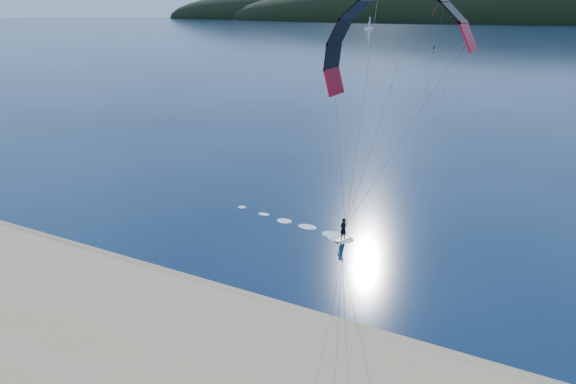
{
  "coord_description": "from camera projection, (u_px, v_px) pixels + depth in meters",
  "views": [
    {
      "loc": [
        18.21,
        -16.17,
        15.68
      ],
      "look_at": [
        4.42,
        10.0,
        5.0
      ],
      "focal_mm": 31.69,
      "sensor_mm": 36.0,
      "label": 1
    }
  ],
  "objects": [
    {
      "name": "ground",
      "position": [
        126.0,
        325.0,
        26.76
      ],
      "size": [
        1800.0,
        1800.0,
        0.0
      ],
      "primitive_type": "plane",
      "color": "#061733",
      "rests_on": "ground"
    },
    {
      "name": "sailboat",
      "position": [
        369.0,
        28.0,
        417.46
      ],
      "size": [
        7.82,
        4.99,
        11.04
      ],
      "color": "white",
      "rests_on": "ground"
    },
    {
      "name": "wet_sand",
      "position": [
        180.0,
        285.0,
        30.49
      ],
      "size": [
        220.0,
        2.5,
        0.1
      ],
      "color": "#907C54",
      "rests_on": "ground"
    },
    {
      "name": "kitesurfer_far",
      "position": [
        442.0,
        15.0,
        192.87
      ],
      "size": [
        7.94,
        8.36,
        15.87
      ],
      "color": "#B7CF18",
      "rests_on": "ground"
    },
    {
      "name": "headland",
      "position": [
        554.0,
        22.0,
        646.6
      ],
      "size": [
        1200.0,
        310.0,
        140.0
      ],
      "color": "black",
      "rests_on": "ground"
    },
    {
      "name": "kitesurfer_near",
      "position": [
        391.0,
        76.0,
        25.03
      ],
      "size": [
        19.65,
        9.6,
        16.15
      ],
      "color": "#B7CF18",
      "rests_on": "ground"
    }
  ]
}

